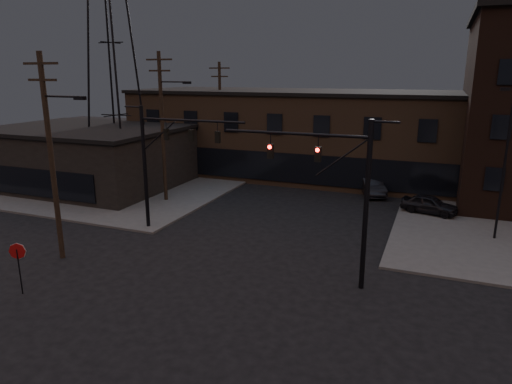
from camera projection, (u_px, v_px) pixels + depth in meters
ground at (195, 306)px, 20.09m from camera, size 140.00×140.00×0.00m
sidewalk_nw at (114, 170)px, 47.77m from camera, size 30.00×30.00×0.15m
building_row at (336, 136)px, 44.19m from camera, size 40.00×12.00×8.00m
building_left at (87, 158)px, 41.05m from camera, size 16.00×12.00×5.00m
traffic_signal_near at (342, 185)px, 20.94m from camera, size 7.12×0.24×8.00m
traffic_signal_far at (161, 154)px, 28.43m from camera, size 7.12×0.24×8.00m
stop_sign at (18, 257)px, 20.74m from camera, size 0.72×0.33×2.48m
utility_pole_near at (52, 153)px, 23.81m from camera, size 3.70×0.28×11.00m
utility_pole_mid at (163, 124)px, 34.88m from camera, size 3.70×0.28×11.50m
utility_pole_far at (220, 115)px, 46.11m from camera, size 2.20×0.28×11.00m
transmission_tower at (111, 42)px, 39.59m from camera, size 7.00×7.00×25.00m
lot_light_a at (506, 151)px, 26.54m from camera, size 1.50×0.28×9.14m
parked_car_lot_a at (429, 204)px, 32.70m from camera, size 4.15×2.47×1.33m
car_crossing at (372, 186)px, 38.26m from camera, size 3.14×4.87×1.51m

